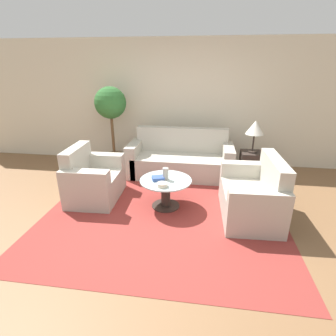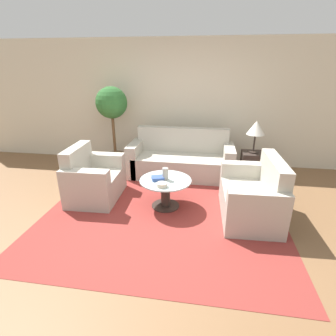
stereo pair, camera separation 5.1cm
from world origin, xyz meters
The scene contains 13 objects.
ground_plane centered at (0.00, 0.00, 0.00)m, with size 14.00×14.00×0.00m, color brown.
wall_back centered at (0.00, 2.66, 1.30)m, with size 10.00×0.06×2.60m.
rug centered at (0.13, 0.55, 0.00)m, with size 3.48×3.51×0.01m.
sofa_main centered at (0.22, 1.89, 0.30)m, with size 2.03×0.80×0.91m.
armchair centered at (-1.12, 0.68, 0.30)m, with size 0.77×1.01×0.87m.
loveseat centered at (1.44, 0.48, 0.30)m, with size 0.81×1.24×0.89m.
coffee_table centered at (0.13, 0.55, 0.29)m, with size 0.79×0.79×0.46m.
side_table centered at (1.59, 1.88, 0.27)m, with size 0.40×0.40×0.53m.
table_lamp centered at (1.59, 1.88, 0.99)m, with size 0.33×0.33×0.60m.
potted_plant centered at (-1.24, 2.13, 1.19)m, with size 0.64×0.64×1.68m.
vase centered at (0.12, 0.56, 0.55)m, with size 0.09×0.09×0.19m.
bowl centered at (0.12, 0.30, 0.49)m, with size 0.15×0.15×0.06m.
book_stack centered at (0.01, 0.53, 0.48)m, with size 0.22×0.20×0.05m.
Camera 1 is at (0.67, -3.02, 2.08)m, focal length 28.00 mm.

